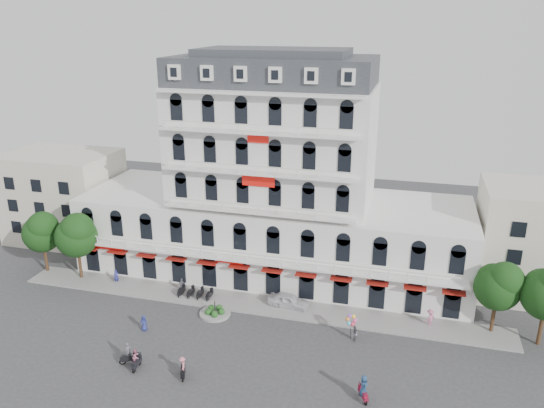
{
  "coord_description": "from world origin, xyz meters",
  "views": [
    {
      "loc": [
        15.08,
        -38.44,
        28.74
      ],
      "look_at": [
        1.98,
        10.0,
        11.17
      ],
      "focal_mm": 35.0,
      "sensor_mm": 36.0,
      "label": 1
    }
  ],
  "objects_px": {
    "rider_east": "(364,388)",
    "balloon_vendor": "(353,328)",
    "rider_center": "(183,367)",
    "rider_southwest": "(136,359)",
    "rider_west": "(128,355)",
    "parked_car": "(289,300)"
  },
  "relations": [
    {
      "from": "parked_car",
      "to": "rider_center",
      "type": "relative_size",
      "value": 2.24
    },
    {
      "from": "rider_west",
      "to": "rider_center",
      "type": "height_order",
      "value": "rider_west"
    },
    {
      "from": "rider_southwest",
      "to": "rider_east",
      "type": "height_order",
      "value": "rider_east"
    },
    {
      "from": "parked_car",
      "to": "rider_southwest",
      "type": "xyz_separation_m",
      "value": [
        -10.28,
        -13.64,
        0.25
      ]
    },
    {
      "from": "rider_west",
      "to": "balloon_vendor",
      "type": "distance_m",
      "value": 20.56
    },
    {
      "from": "rider_east",
      "to": "balloon_vendor",
      "type": "distance_m",
      "value": 8.44
    },
    {
      "from": "parked_car",
      "to": "balloon_vendor",
      "type": "distance_m",
      "value": 8.47
    },
    {
      "from": "parked_car",
      "to": "rider_west",
      "type": "relative_size",
      "value": 2.08
    },
    {
      "from": "rider_east",
      "to": "parked_car",
      "type": "bearing_deg",
      "value": 8.81
    },
    {
      "from": "rider_west",
      "to": "parked_car",
      "type": "bearing_deg",
      "value": 22.07
    },
    {
      "from": "rider_east",
      "to": "balloon_vendor",
      "type": "height_order",
      "value": "balloon_vendor"
    },
    {
      "from": "rider_southwest",
      "to": "rider_center",
      "type": "xyz_separation_m",
      "value": [
        4.35,
        -0.0,
        0.02
      ]
    },
    {
      "from": "parked_car",
      "to": "rider_east",
      "type": "distance_m",
      "value": 15.51
    },
    {
      "from": "rider_southwest",
      "to": "balloon_vendor",
      "type": "bearing_deg",
      "value": -65.65
    },
    {
      "from": "parked_car",
      "to": "rider_west",
      "type": "height_order",
      "value": "rider_west"
    },
    {
      "from": "parked_car",
      "to": "rider_east",
      "type": "xyz_separation_m",
      "value": [
        9.09,
        -12.55,
        0.42
      ]
    },
    {
      "from": "rider_east",
      "to": "rider_center",
      "type": "xyz_separation_m",
      "value": [
        -15.02,
        -1.08,
        -0.16
      ]
    },
    {
      "from": "parked_car",
      "to": "rider_center",
      "type": "distance_m",
      "value": 14.87
    },
    {
      "from": "rider_southwest",
      "to": "rider_center",
      "type": "height_order",
      "value": "rider_southwest"
    },
    {
      "from": "parked_car",
      "to": "rider_east",
      "type": "height_order",
      "value": "rider_east"
    },
    {
      "from": "rider_center",
      "to": "balloon_vendor",
      "type": "xyz_separation_m",
      "value": [
        13.19,
        9.31,
        0.29
      ]
    },
    {
      "from": "balloon_vendor",
      "to": "parked_car",
      "type": "bearing_deg",
      "value": 149.23
    }
  ]
}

